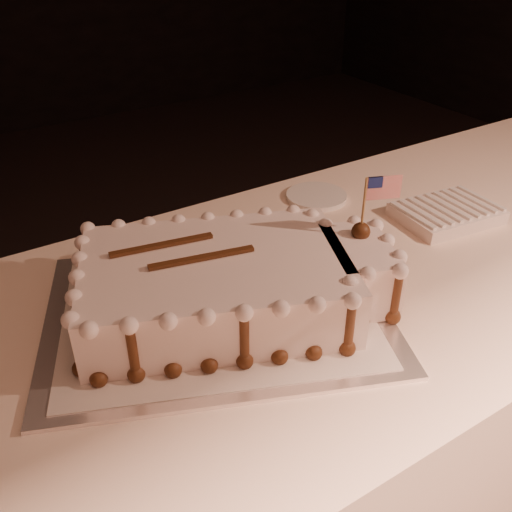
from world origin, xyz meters
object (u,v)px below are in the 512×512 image
napkin_stack (446,213)px  side_plate (316,196)px  banquet_table (294,423)px  sheet_cake (234,283)px  cake_board (217,312)px

napkin_stack → side_plate: (-0.18, 0.24, -0.01)m
banquet_table → napkin_stack: bearing=4.4°
banquet_table → side_plate: (0.25, 0.27, 0.38)m
sheet_cake → side_plate: sheet_cake is taller
cake_board → sheet_cake: size_ratio=1.01×
banquet_table → cake_board: cake_board is taller
cake_board → side_plate: (0.42, 0.27, 0.00)m
cake_board → napkin_stack: bearing=24.8°
sheet_cake → napkin_stack: bearing=3.8°
cake_board → sheet_cake: 0.07m
napkin_stack → side_plate: size_ratio=1.60×
napkin_stack → banquet_table: bearing=-175.6°
banquet_table → side_plate: bearing=48.0°
cake_board → side_plate: 0.50m
sheet_cake → napkin_stack: size_ratio=2.48×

